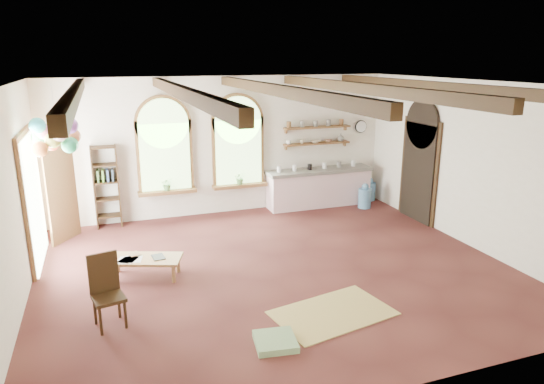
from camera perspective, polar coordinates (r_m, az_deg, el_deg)
name	(u,v)px	position (r m, az deg, el deg)	size (l,w,h in m)	color
floor	(276,269)	(8.66, 0.44, -9.01)	(8.00, 8.00, 0.00)	#5A2925
ceiling_beams	(276,90)	(7.89, 0.49, 11.91)	(6.20, 6.80, 0.18)	#311F0F
window_left	(165,149)	(11.08, -12.52, 4.97)	(1.30, 0.28, 2.20)	brown
window_right	(238,145)	(11.41, -4.00, 5.60)	(1.30, 0.28, 2.20)	brown
left_doorway	(33,200)	(9.61, -26.30, -0.87)	(0.10, 1.90, 2.50)	brown
right_doorway	(418,173)	(11.38, 16.82, 2.20)	(0.10, 1.30, 2.40)	black
kitchen_counter	(319,187)	(12.13, 5.54, 0.57)	(2.68, 0.62, 0.94)	#F8D2DE
wall_shelf_lower	(317,143)	(12.06, 5.31, 5.72)	(1.70, 0.24, 0.04)	brown
wall_shelf_upper	(317,127)	(11.99, 5.36, 7.60)	(1.70, 0.24, 0.04)	brown
wall_clock	(361,127)	(12.63, 10.42, 7.59)	(0.32, 0.32, 0.04)	black
bookshelf	(106,187)	(11.06, -18.91, 0.58)	(0.53, 0.32, 1.80)	#311F0F
coffee_table	(144,260)	(8.52, -14.78, -7.75)	(1.34, 0.94, 0.35)	#A8794D
side_chair	(109,306)	(7.22, -18.62, -12.59)	(0.49, 0.49, 1.03)	#311F0F
floor_mat	(333,313)	(7.33, 7.16, -13.94)	(1.69, 1.05, 0.02)	tan
floor_cushion	(275,341)	(6.58, 0.39, -17.17)	(0.53, 0.53, 0.09)	#7A9E6D
water_jug_a	(369,190)	(12.85, 11.39, 0.18)	(0.31, 0.31, 0.60)	#568DBA
water_jug_b	(365,197)	(12.18, 10.85, -0.60)	(0.32, 0.32, 0.62)	#568DBA
balloon_cluster	(57,136)	(8.94, -24.02, 6.08)	(0.80, 0.87, 1.16)	silver
table_book	(130,255)	(8.65, -16.37, -7.15)	(0.16, 0.23, 0.02)	olive
tablet	(158,257)	(8.46, -13.23, -7.45)	(0.19, 0.28, 0.01)	black
potted_plant_left	(167,184)	(11.15, -12.22, 0.92)	(0.27, 0.23, 0.30)	#598C4C
potted_plant_right	(240,178)	(11.47, -3.78, 1.66)	(0.27, 0.23, 0.30)	#598C4C
shelf_cup_a	(289,142)	(11.75, 1.97, 5.86)	(0.12, 0.10, 0.10)	white
shelf_cup_b	(302,142)	(11.89, 3.55, 5.94)	(0.10, 0.10, 0.09)	beige
shelf_bowl_a	(315,142)	(12.03, 5.10, 5.92)	(0.22, 0.22, 0.05)	beige
shelf_bowl_b	(328,141)	(12.18, 6.61, 6.02)	(0.20, 0.20, 0.06)	#8C664C
shelf_vase	(341,137)	(12.32, 8.09, 6.39)	(0.18, 0.18, 0.19)	slate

